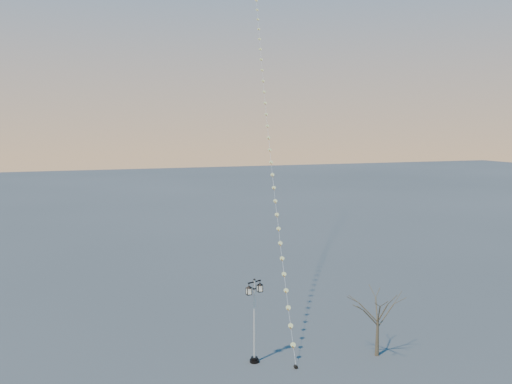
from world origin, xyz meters
name	(u,v)px	position (x,y,z in m)	size (l,w,h in m)	color
street_lamp	(254,316)	(0.14, 3.59, 2.69)	(1.18, 0.72, 4.86)	black
bare_tree	(378,310)	(7.16, 2.08, 2.70)	(2.34, 2.34, 3.89)	brown
kite_train	(264,57)	(7.50, 22.03, 19.40)	(11.56, 40.47, 39.01)	black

